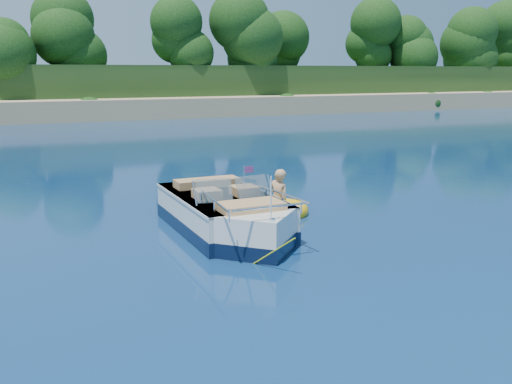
% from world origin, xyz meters
% --- Properties ---
extents(ground, '(160.00, 160.00, 0.00)m').
position_xyz_m(ground, '(0.00, 0.00, 0.00)').
color(ground, '#0A1848').
rests_on(ground, ground).
extents(shoreline, '(170.00, 59.00, 6.00)m').
position_xyz_m(shoreline, '(0.00, 63.77, 0.98)').
color(shoreline, tan).
rests_on(shoreline, ground).
extents(treeline, '(150.00, 7.12, 8.19)m').
position_xyz_m(treeline, '(0.04, 41.01, 5.55)').
color(treeline, black).
rests_on(treeline, ground).
extents(motorboat, '(2.04, 5.64, 1.88)m').
position_xyz_m(motorboat, '(-2.15, 3.78, 0.36)').
color(motorboat, silver).
rests_on(motorboat, ground).
extents(tow_tube, '(1.83, 1.83, 0.38)m').
position_xyz_m(tow_tube, '(-0.30, 4.93, 0.10)').
color(tow_tube, '#EAAC0B').
rests_on(tow_tube, ground).
extents(boy, '(0.74, 0.96, 1.73)m').
position_xyz_m(boy, '(-0.37, 4.97, 0.00)').
color(boy, tan).
rests_on(boy, ground).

